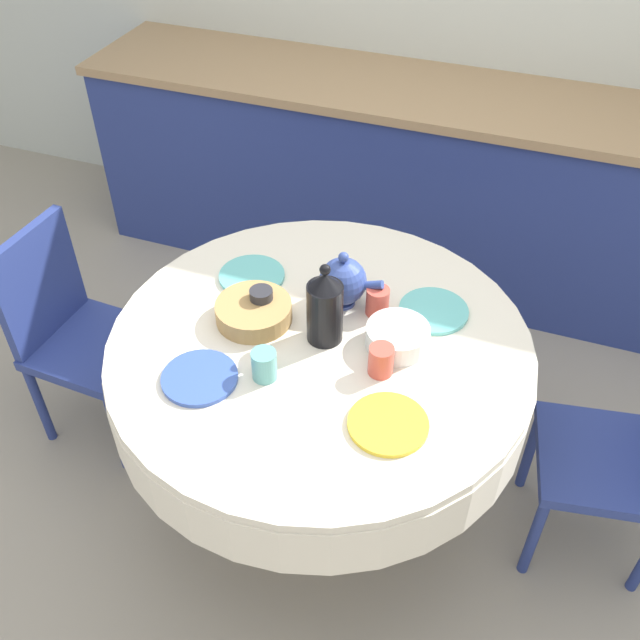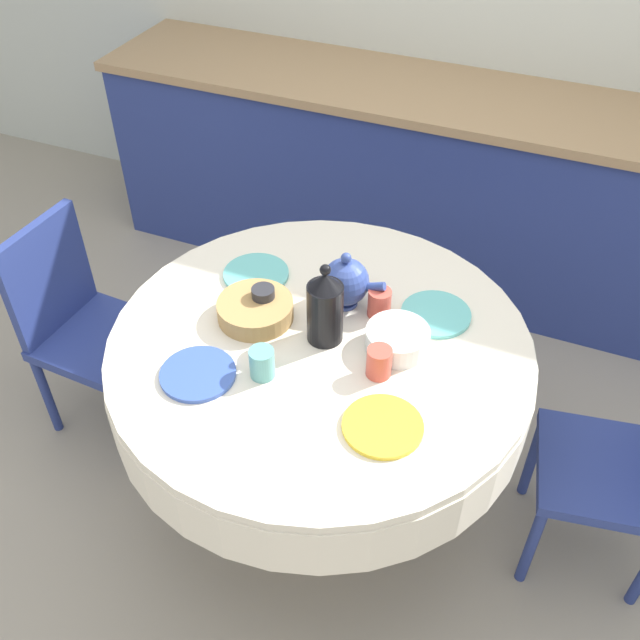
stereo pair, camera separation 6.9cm
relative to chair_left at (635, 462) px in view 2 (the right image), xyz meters
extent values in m
plane|color=#9E937F|center=(-0.97, -0.16, -0.48)|extent=(12.00, 12.00, 0.00)
cube|color=navy|center=(-0.97, 1.32, -0.03)|extent=(3.20, 0.60, 0.90)
cube|color=#A37F56|center=(-0.97, 1.32, 0.44)|extent=(3.24, 0.64, 0.04)
cylinder|color=brown|center=(-0.97, -0.16, -0.46)|extent=(0.44, 0.44, 0.04)
cylinder|color=brown|center=(-0.97, -0.16, -0.18)|extent=(0.11, 0.11, 0.53)
cylinder|color=silver|center=(-0.97, -0.16, 0.18)|extent=(1.29, 1.29, 0.18)
cylinder|color=silver|center=(-0.97, -0.16, 0.28)|extent=(1.28, 1.28, 0.03)
cube|color=navy|center=(-0.07, -0.01, -0.07)|extent=(0.46, 0.46, 0.04)
cylinder|color=navy|center=(-0.22, -0.22, -0.28)|extent=(0.04, 0.04, 0.39)
cylinder|color=navy|center=(-0.28, 0.13, -0.28)|extent=(0.04, 0.04, 0.39)
cylinder|color=navy|center=(0.07, 0.19, -0.28)|extent=(0.04, 0.04, 0.39)
cube|color=navy|center=(-1.88, -0.12, -0.07)|extent=(0.42, 0.42, 0.04)
cube|color=navy|center=(-2.06, -0.11, 0.17)|extent=(0.05, 0.38, 0.43)
cylinder|color=navy|center=(-1.69, 0.05, -0.28)|extent=(0.04, 0.04, 0.39)
cylinder|color=navy|center=(-1.71, -0.30, -0.28)|extent=(0.04, 0.04, 0.39)
cylinder|color=navy|center=(-2.04, 0.07, -0.28)|extent=(0.04, 0.04, 0.39)
cylinder|color=navy|center=(-2.06, -0.29, -0.28)|extent=(0.04, 0.04, 0.39)
cylinder|color=#3856AD|center=(-1.23, -0.43, 0.31)|extent=(0.22, 0.22, 0.01)
cylinder|color=#5BA39E|center=(-1.06, -0.36, 0.34)|extent=(0.07, 0.07, 0.09)
cylinder|color=yellow|center=(-0.69, -0.41, 0.31)|extent=(0.22, 0.22, 0.01)
cylinder|color=#CC4C3D|center=(-0.76, -0.23, 0.34)|extent=(0.07, 0.07, 0.09)
cylinder|color=#60BCB7|center=(-1.28, 0.04, 0.31)|extent=(0.22, 0.22, 0.01)
cylinder|color=#28282D|center=(-1.18, -0.11, 0.34)|extent=(0.07, 0.07, 0.09)
cylinder|color=#60BCB7|center=(-0.68, 0.08, 0.31)|extent=(0.22, 0.22, 0.01)
cylinder|color=#CC4C3D|center=(-0.85, 0.02, 0.34)|extent=(0.07, 0.07, 0.09)
cylinder|color=black|center=(-0.96, -0.15, 0.40)|extent=(0.11, 0.11, 0.19)
cone|color=black|center=(-0.96, -0.15, 0.52)|extent=(0.10, 0.10, 0.04)
sphere|color=black|center=(-0.96, -0.15, 0.55)|extent=(0.03, 0.03, 0.03)
cylinder|color=#33478E|center=(-0.96, 0.02, 0.30)|extent=(0.08, 0.08, 0.01)
sphere|color=#33478E|center=(-0.96, 0.02, 0.39)|extent=(0.15, 0.15, 0.15)
cylinder|color=#33478E|center=(-0.87, 0.02, 0.39)|extent=(0.09, 0.03, 0.05)
sphere|color=#33478E|center=(-0.96, 0.02, 0.48)|extent=(0.03, 0.03, 0.03)
cylinder|color=#AD844C|center=(-1.19, -0.14, 0.33)|extent=(0.23, 0.23, 0.06)
cylinder|color=silver|center=(-0.75, -0.10, 0.33)|extent=(0.19, 0.19, 0.07)
camera|label=1|loc=(-0.44, -1.62, 1.76)|focal=40.00mm
camera|label=2|loc=(-0.37, -1.59, 1.76)|focal=40.00mm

